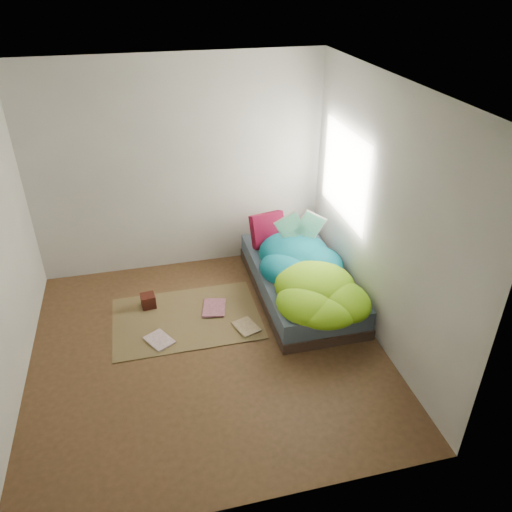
{
  "coord_description": "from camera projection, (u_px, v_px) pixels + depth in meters",
  "views": [
    {
      "loc": [
        -0.44,
        -3.9,
        3.44
      ],
      "look_at": [
        0.69,
        0.75,
        0.58
      ],
      "focal_mm": 35.0,
      "sensor_mm": 36.0,
      "label": 1
    }
  ],
  "objects": [
    {
      "name": "rug",
      "position": [
        187.0,
        318.0,
        5.54
      ],
      "size": [
        1.6,
        1.1,
        0.01
      ],
      "primitive_type": "cube",
      "color": "brown",
      "rests_on": "ground"
    },
    {
      "name": "room_walls",
      "position": [
        200.0,
        204.0,
        4.28
      ],
      "size": [
        3.54,
        3.54,
        2.62
      ],
      "color": "#B3B0AA",
      "rests_on": "ground"
    },
    {
      "name": "bed",
      "position": [
        300.0,
        281.0,
        5.87
      ],
      "size": [
        1.0,
        2.0,
        0.34
      ],
      "color": "#37271E",
      "rests_on": "ground"
    },
    {
      "name": "wooden_box",
      "position": [
        148.0,
        301.0,
        5.68
      ],
      "size": [
        0.17,
        0.17,
        0.15
      ],
      "primitive_type": "cube",
      "rotation": [
        0.0,
        0.0,
        0.11
      ],
      "color": "#330E0B",
      "rests_on": "rug"
    },
    {
      "name": "ground",
      "position": [
        208.0,
        349.0,
        5.11
      ],
      "size": [
        3.5,
        3.5,
        0.0
      ],
      "primitive_type": "cube",
      "color": "#47321B",
      "rests_on": "ground"
    },
    {
      "name": "open_book",
      "position": [
        301.0,
        219.0,
        5.81
      ],
      "size": [
        0.5,
        0.15,
        0.3
      ],
      "primitive_type": null,
      "rotation": [
        0.0,
        0.0,
        -0.09
      ],
      "color": "green",
      "rests_on": "duvet"
    },
    {
      "name": "duvet",
      "position": [
        307.0,
        267.0,
        5.51
      ],
      "size": [
        0.96,
        1.84,
        0.34
      ],
      "primitive_type": null,
      "color": "#075678",
      "rests_on": "bed"
    },
    {
      "name": "floor_book_c",
      "position": [
        238.0,
        330.0,
        5.33
      ],
      "size": [
        0.29,
        0.34,
        0.02
      ],
      "primitive_type": "imported",
      "rotation": [
        0.0,
        0.0,
        0.32
      ],
      "color": "#C4B780",
      "rests_on": "rug"
    },
    {
      "name": "pillow_floral",
      "position": [
        288.0,
        232.0,
        6.46
      ],
      "size": [
        0.61,
        0.51,
        0.12
      ],
      "primitive_type": "cube",
      "rotation": [
        0.0,
        0.0,
        -0.42
      ],
      "color": "beige",
      "rests_on": "bed"
    },
    {
      "name": "pillow_magenta",
      "position": [
        268.0,
        230.0,
        6.18
      ],
      "size": [
        0.43,
        0.21,
        0.42
      ],
      "primitive_type": "cube",
      "rotation": [
        0.0,
        0.0,
        0.2
      ],
      "color": "#540521",
      "rests_on": "bed"
    },
    {
      "name": "floor_book_a",
      "position": [
        150.0,
        345.0,
        5.13
      ],
      "size": [
        0.34,
        0.37,
        0.02
      ],
      "primitive_type": "imported",
      "rotation": [
        0.0,
        0.0,
        0.52
      ],
      "color": "silver",
      "rests_on": "rug"
    },
    {
      "name": "floor_book_b",
      "position": [
        203.0,
        308.0,
        5.66
      ],
      "size": [
        0.32,
        0.39,
        0.03
      ],
      "primitive_type": "imported",
      "rotation": [
        0.0,
        0.0,
        -0.23
      ],
      "color": "#D0788F",
      "rests_on": "rug"
    }
  ]
}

